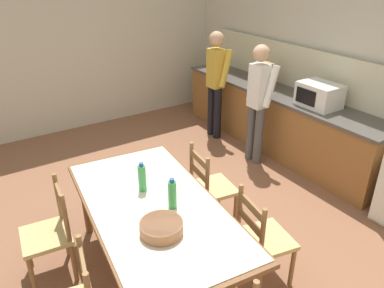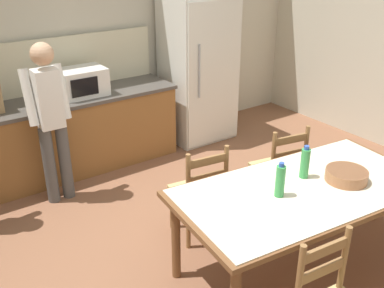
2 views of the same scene
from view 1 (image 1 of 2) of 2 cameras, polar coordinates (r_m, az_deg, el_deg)
The scene contains 16 objects.
ground_plane at distance 4.09m, azimuth -2.32°, elevation -12.62°, with size 8.32×8.32×0.00m, color brown.
wall_back at distance 5.19m, azimuth 24.02°, elevation 11.66°, with size 6.52×0.12×2.90m, color beige.
wall_left at distance 6.32m, azimuth -18.48°, elevation 14.84°, with size 0.12×5.20×2.90m, color beige.
kitchen_counter at distance 5.69m, azimuth 12.51°, elevation 3.73°, with size 3.56×0.66×0.88m.
counter_splashback at distance 5.68m, azimuth 15.53°, elevation 11.23°, with size 3.52×0.03×0.60m, color beige.
microwave at distance 5.03m, azimuth 18.81°, elevation 7.08°, with size 0.50×0.39×0.30m.
paper_bag at distance 5.64m, azimuth 11.09°, elevation 10.32°, with size 0.24×0.16×0.36m, color tan.
dining_table at distance 3.15m, azimuth -5.81°, elevation -10.32°, with size 2.07×1.21×0.77m.
bottle_near_centre at distance 3.24m, azimuth -7.61°, elevation -5.11°, with size 0.07×0.07×0.27m.
bottle_off_centre at distance 3.00m, azimuth -3.02°, elevation -7.66°, with size 0.07×0.07×0.27m.
serving_bowl at distance 2.80m, azimuth -4.69°, elevation -12.48°, with size 0.32×0.32×0.09m.
chair_side_near_left at distance 3.54m, azimuth -20.79°, elevation -12.67°, with size 0.46×0.44×0.91m.
chair_side_far_left at distance 3.91m, azimuth 2.81°, elevation -6.66°, with size 0.47×0.45×0.91m.
chair_side_far_right at distance 3.33m, azimuth 10.65°, elevation -14.02°, with size 0.49×0.47×0.91m.
person_at_sink at distance 5.76m, azimuth 3.65°, elevation 9.71°, with size 0.41×0.29×1.65m.
person_at_counter at distance 5.05m, azimuth 10.03°, elevation 6.77°, with size 0.41×0.28×1.63m.
Camera 1 is at (2.75, -1.59, 2.57)m, focal length 35.00 mm.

